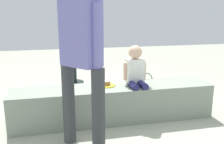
{
  "coord_description": "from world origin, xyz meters",
  "views": [
    {
      "loc": [
        -0.67,
        -2.85,
        1.31
      ],
      "look_at": [
        -0.09,
        -0.28,
        0.67
      ],
      "focal_mm": 41.14,
      "sensor_mm": 36.0,
      "label": 1
    }
  ],
  "objects": [
    {
      "name": "cake_box_white",
      "position": [
        -0.25,
        1.01,
        0.07
      ],
      "size": [
        0.35,
        0.37,
        0.15
      ],
      "primitive_type": "cube",
      "rotation": [
        0.0,
        0.0,
        0.35
      ],
      "color": "white",
      "rests_on": "ground_plane"
    },
    {
      "name": "adult_standing",
      "position": [
        -0.43,
        -0.58,
        1.02
      ],
      "size": [
        0.38,
        0.41,
        1.7
      ],
      "color": "#34353B",
      "rests_on": "ground_plane"
    },
    {
      "name": "child_seated",
      "position": [
        0.26,
        -0.0,
        0.63
      ],
      "size": [
        0.28,
        0.32,
        0.48
      ],
      "color": "navy",
      "rests_on": "concrete_ledge"
    },
    {
      "name": "water_bottle_near_gift",
      "position": [
        -0.82,
        0.74,
        0.1
      ],
      "size": [
        0.07,
        0.07,
        0.22
      ],
      "color": "silver",
      "rests_on": "ground_plane"
    },
    {
      "name": "handbag_black_leather",
      "position": [
        0.7,
        0.8,
        0.13
      ],
      "size": [
        0.31,
        0.11,
        0.36
      ],
      "color": "black",
      "rests_on": "ground_plane"
    },
    {
      "name": "ground_plane",
      "position": [
        0.0,
        0.0,
        0.0
      ],
      "size": [
        12.0,
        12.0,
        0.0
      ],
      "primitive_type": "plane",
      "color": "#9CA18C"
    },
    {
      "name": "concrete_ledge",
      "position": [
        0.0,
        0.0,
        0.21
      ],
      "size": [
        2.4,
        0.45,
        0.42
      ],
      "primitive_type": "cube",
      "color": "gray",
      "rests_on": "ground_plane"
    },
    {
      "name": "railing_post",
      "position": [
        -0.35,
        1.66,
        0.37
      ],
      "size": [
        0.36,
        0.36,
        1.0
      ],
      "color": "black",
      "rests_on": "ground_plane"
    },
    {
      "name": "cake_plate",
      "position": [
        -0.08,
        0.06,
        0.44
      ],
      "size": [
        0.22,
        0.22,
        0.07
      ],
      "color": "yellow",
      "rests_on": "concrete_ledge"
    },
    {
      "name": "water_bottle_far_side",
      "position": [
        0.56,
        0.48,
        0.1
      ],
      "size": [
        0.07,
        0.07,
        0.22
      ],
      "color": "silver",
      "rests_on": "ground_plane"
    },
    {
      "name": "gift_bag",
      "position": [
        -1.06,
        0.39,
        0.15
      ],
      "size": [
        0.22,
        0.1,
        0.33
      ],
      "color": "#59C6B2",
      "rests_on": "ground_plane"
    }
  ]
}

